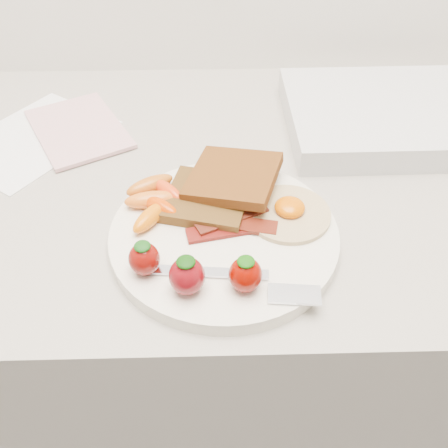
{
  "coord_description": "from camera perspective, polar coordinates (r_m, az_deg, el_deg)",
  "views": [
    {
      "loc": [
        0.0,
        1.14,
        1.33
      ],
      "look_at": [
        0.02,
        1.56,
        0.93
      ],
      "focal_mm": 40.0,
      "sensor_mm": 36.0,
      "label": 1
    }
  ],
  "objects": [
    {
      "name": "toast_lower",
      "position": [
        0.62,
        -1.91,
        2.91
      ],
      "size": [
        0.12,
        0.12,
        0.01
      ],
      "primitive_type": "cube",
      "rotation": [
        0.0,
        0.0,
        -0.25
      ],
      "color": "black",
      "rests_on": "plate"
    },
    {
      "name": "baby_carrots",
      "position": [
        0.62,
        -7.91,
        2.81
      ],
      "size": [
        0.08,
        0.12,
        0.02
      ],
      "color": "orange",
      "rests_on": "plate"
    },
    {
      "name": "fried_egg",
      "position": [
        0.61,
        7.37,
        1.39
      ],
      "size": [
        0.11,
        0.11,
        0.02
      ],
      "color": "beige",
      "rests_on": "plate"
    },
    {
      "name": "bacon_strips",
      "position": [
        0.59,
        0.89,
        0.02
      ],
      "size": [
        0.11,
        0.07,
        0.01
      ],
      "color": "#4D090A",
      "rests_on": "plate"
    },
    {
      "name": "counter",
      "position": [
        1.04,
        -1.06,
        -13.71
      ],
      "size": [
        2.0,
        0.6,
        0.9
      ],
      "primitive_type": "cube",
      "color": "gray",
      "rests_on": "ground"
    },
    {
      "name": "appliance",
      "position": [
        0.82,
        18.13,
        11.72
      ],
      "size": [
        0.31,
        0.25,
        0.04
      ],
      "primitive_type": "cube",
      "rotation": [
        0.0,
        0.0,
        0.01
      ],
      "color": "silver",
      "rests_on": "counter"
    },
    {
      "name": "paper_sheet",
      "position": [
        0.82,
        -20.93,
        9.12
      ],
      "size": [
        0.26,
        0.27,
        0.0
      ],
      "primitive_type": "cube",
      "rotation": [
        0.0,
        0.0,
        -0.62
      ],
      "color": "white",
      "rests_on": "counter"
    },
    {
      "name": "toast_upper",
      "position": [
        0.63,
        1.06,
        5.42
      ],
      "size": [
        0.13,
        0.13,
        0.02
      ],
      "primitive_type": "cube",
      "rotation": [
        0.0,
        -0.1,
        -0.32
      ],
      "color": "#4A2E10",
      "rests_on": "toast_lower"
    },
    {
      "name": "fork",
      "position": [
        0.53,
        2.55,
        -6.63
      ],
      "size": [
        0.18,
        0.06,
        0.0
      ],
      "color": "silver",
      "rests_on": "plate"
    },
    {
      "name": "notepad",
      "position": [
        0.81,
        -16.31,
        10.41
      ],
      "size": [
        0.19,
        0.21,
        0.01
      ],
      "primitive_type": "cube",
      "rotation": [
        0.0,
        0.0,
        0.49
      ],
      "color": "#D39BA0",
      "rests_on": "paper_sheet"
    },
    {
      "name": "plate",
      "position": [
        0.59,
        -0.0,
        -1.33
      ],
      "size": [
        0.27,
        0.27,
        0.02
      ],
      "primitive_type": "cylinder",
      "color": "white",
      "rests_on": "counter"
    },
    {
      "name": "strawberries",
      "position": [
        0.52,
        -3.57,
        -5.26
      ],
      "size": [
        0.14,
        0.06,
        0.05
      ],
      "color": "#6D0B06",
      "rests_on": "plate"
    }
  ]
}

